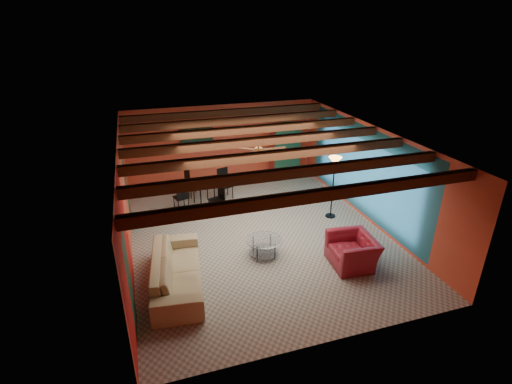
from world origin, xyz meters
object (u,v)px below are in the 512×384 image
object	(u,v)px
coffee_table	(264,247)
dining_table	(204,189)
sofa	(177,270)
armchair	(352,251)
potted_plant	(286,122)
armoire	(285,153)
vase	(203,172)
floor_lamp	(333,187)

from	to	relation	value
coffee_table	dining_table	bearing A→B (deg)	104.30
sofa	armchair	size ratio (longest dim) A/B	2.33
coffee_table	sofa	bearing A→B (deg)	-166.06
coffee_table	potted_plant	bearing A→B (deg)	63.19
sofa	dining_table	distance (m)	4.05
armchair	dining_table	xyz separation A→B (m)	(-2.68, 4.27, 0.13)
sofa	coffee_table	world-z (taller)	sofa
armoire	sofa	bearing A→B (deg)	-141.72
sofa	armoire	size ratio (longest dim) A/B	1.45
sofa	vase	world-z (taller)	vase
sofa	floor_lamp	xyz separation A→B (m)	(4.65, 1.89, 0.54)
armoire	floor_lamp	xyz separation A→B (m)	(0.13, -3.36, 0.03)
armchair	vase	distance (m)	5.09
dining_table	armoire	distance (m)	3.54
floor_lamp	armoire	bearing A→B (deg)	92.17
armchair	armoire	bearing A→B (deg)	179.25
coffee_table	armoire	size ratio (longest dim) A/B	0.49
sofa	armchair	xyz separation A→B (m)	(3.98, -0.44, -0.02)
floor_lamp	vase	distance (m)	3.88
armchair	armoire	distance (m)	5.73
armoire	potted_plant	distance (m)	1.13
coffee_table	vase	bearing A→B (deg)	104.30
coffee_table	potted_plant	distance (m)	5.58
sofa	armoire	xyz separation A→B (m)	(4.53, 5.25, 0.51)
potted_plant	vase	size ratio (longest dim) A/B	2.60
dining_table	potted_plant	distance (m)	3.84
coffee_table	armoire	world-z (taller)	armoire
floor_lamp	armchair	bearing A→B (deg)	-106.16
armchair	armoire	size ratio (longest dim) A/B	0.62
sofa	armchair	distance (m)	4.00
armchair	potted_plant	distance (m)	5.95
armoire	vase	bearing A→B (deg)	-167.25
vase	armoire	bearing A→B (deg)	23.70
sofa	potted_plant	world-z (taller)	potted_plant
vase	sofa	bearing A→B (deg)	-108.74
dining_table	potted_plant	bearing A→B (deg)	23.70
armchair	potted_plant	xyz separation A→B (m)	(0.54, 5.68, 1.66)
armoire	vase	world-z (taller)	armoire
sofa	potted_plant	bearing A→B (deg)	-34.02
armchair	dining_table	bearing A→B (deg)	-143.15
sofa	floor_lamp	world-z (taller)	floor_lamp
potted_plant	vase	bearing A→B (deg)	-156.30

